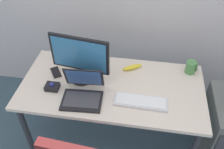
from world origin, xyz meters
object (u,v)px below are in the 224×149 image
object	(u,v)px
banana	(132,67)
monitor_main	(80,57)
trackball_mouse	(52,87)
cell_phone	(56,72)
coffee_mug	(191,67)
laptop	(83,92)
keyboard	(141,102)

from	to	relation	value
banana	monitor_main	bearing A→B (deg)	-153.53
trackball_mouse	cell_phone	world-z (taller)	trackball_mouse
coffee_mug	banana	xyz separation A→B (m)	(-0.51, -0.04, -0.04)
banana	coffee_mug	bearing A→B (deg)	4.13
trackball_mouse	banana	world-z (taller)	trackball_mouse
monitor_main	laptop	size ratio (longest dim) A/B	1.47
trackball_mouse	cell_phone	bearing A→B (deg)	100.75
monitor_main	cell_phone	size ratio (longest dim) A/B	3.42
monitor_main	coffee_mug	world-z (taller)	monitor_main
trackball_mouse	coffee_mug	xyz separation A→B (m)	(1.13, 0.39, 0.03)
monitor_main	trackball_mouse	world-z (taller)	monitor_main
monitor_main	laptop	bearing A→B (deg)	-73.36
keyboard	trackball_mouse	distance (m)	0.73
coffee_mug	monitor_main	bearing A→B (deg)	-165.29
keyboard	trackball_mouse	size ratio (longest dim) A/B	3.75
keyboard	banana	distance (m)	0.41
laptop	cell_phone	bearing A→B (deg)	141.67
trackball_mouse	coffee_mug	world-z (taller)	coffee_mug
monitor_main	trackball_mouse	distance (m)	0.34
cell_phone	banana	size ratio (longest dim) A/B	0.75
laptop	coffee_mug	xyz separation A→B (m)	(0.86, 0.44, 0.00)
keyboard	trackball_mouse	xyz separation A→B (m)	(-0.73, 0.04, 0.01)
keyboard	trackball_mouse	world-z (taller)	trackball_mouse
banana	trackball_mouse	bearing A→B (deg)	-150.50
keyboard	laptop	world-z (taller)	laptop
keyboard	coffee_mug	xyz separation A→B (m)	(0.40, 0.43, 0.04)
monitor_main	keyboard	size ratio (longest dim) A/B	1.18
cell_phone	keyboard	bearing A→B (deg)	-50.17
keyboard	trackball_mouse	bearing A→B (deg)	176.54
coffee_mug	keyboard	bearing A→B (deg)	-132.99
coffee_mug	cell_phone	size ratio (longest dim) A/B	0.80
monitor_main	laptop	distance (m)	0.28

